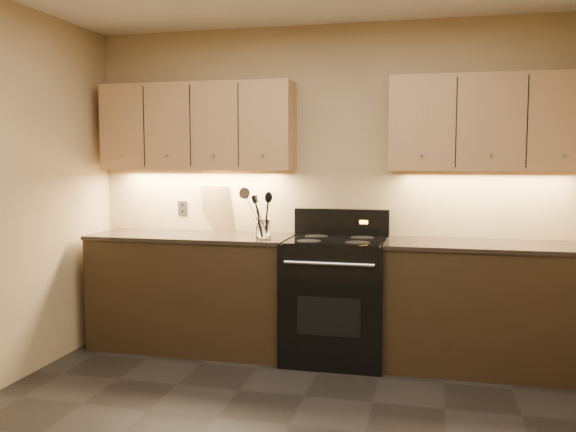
% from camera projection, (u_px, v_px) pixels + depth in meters
% --- Properties ---
extents(wall_back, '(4.00, 0.04, 2.60)m').
position_uv_depth(wall_back, '(333.00, 189.00, 4.92)').
color(wall_back, tan).
rests_on(wall_back, ground).
extents(counter_left, '(1.62, 0.62, 0.93)m').
position_uv_depth(counter_left, '(193.00, 291.00, 4.95)').
color(counter_left, black).
rests_on(counter_left, ground).
extents(counter_right, '(1.46, 0.62, 0.93)m').
position_uv_depth(counter_right, '(486.00, 307.00, 4.43)').
color(counter_right, black).
rests_on(counter_right, ground).
extents(stove, '(0.76, 0.68, 1.14)m').
position_uv_depth(stove, '(336.00, 298.00, 4.67)').
color(stove, black).
rests_on(stove, ground).
extents(upper_cab_left, '(1.60, 0.30, 0.70)m').
position_uv_depth(upper_cab_left, '(197.00, 127.00, 4.98)').
color(upper_cab_left, tan).
rests_on(upper_cab_left, wall_back).
extents(upper_cab_right, '(1.44, 0.30, 0.70)m').
position_uv_depth(upper_cab_right, '(489.00, 123.00, 4.45)').
color(upper_cab_right, tan).
rests_on(upper_cab_right, wall_back).
extents(outlet_plate, '(0.08, 0.01, 0.12)m').
position_uv_depth(outlet_plate, '(183.00, 208.00, 5.23)').
color(outlet_plate, '#B2B5BA').
rests_on(outlet_plate, wall_back).
extents(utensil_crock, '(0.13, 0.13, 0.14)m').
position_uv_depth(utensil_crock, '(263.00, 230.00, 4.67)').
color(utensil_crock, white).
rests_on(utensil_crock, counter_left).
extents(cutting_board, '(0.33, 0.19, 0.39)m').
position_uv_depth(cutting_board, '(218.00, 208.00, 5.10)').
color(cutting_board, tan).
rests_on(cutting_board, counter_left).
extents(black_spoon, '(0.12, 0.16, 0.36)m').
position_uv_depth(black_spoon, '(265.00, 213.00, 4.69)').
color(black_spoon, black).
rests_on(black_spoon, utensil_crock).
extents(black_turner, '(0.18, 0.13, 0.35)m').
position_uv_depth(black_turner, '(263.00, 215.00, 4.64)').
color(black_turner, black).
rests_on(black_turner, utensil_crock).
extents(steel_spatula, '(0.19, 0.09, 0.35)m').
position_uv_depth(steel_spatula, '(267.00, 215.00, 4.66)').
color(steel_spatula, silver).
rests_on(steel_spatula, utensil_crock).
extents(steel_skimmer, '(0.28, 0.15, 0.40)m').
position_uv_depth(steel_skimmer, '(266.00, 211.00, 4.63)').
color(steel_skimmer, silver).
rests_on(steel_skimmer, utensil_crock).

